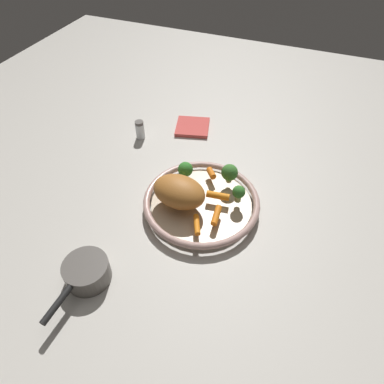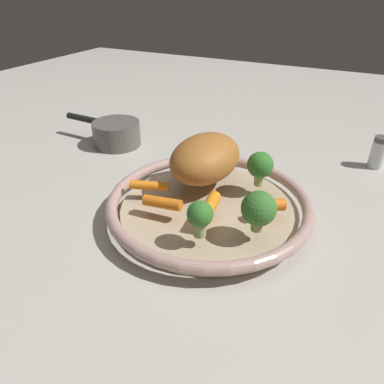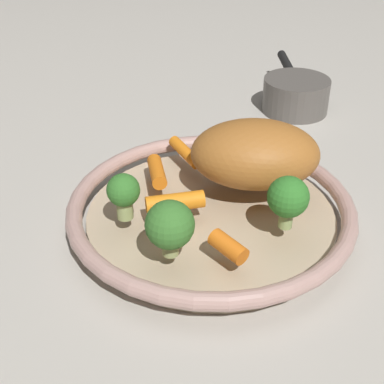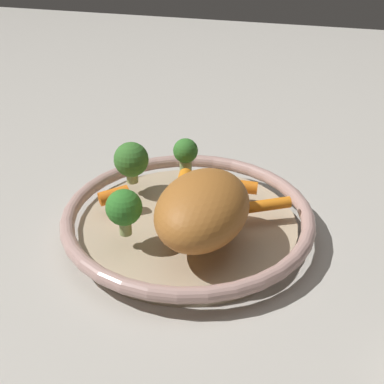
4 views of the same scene
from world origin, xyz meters
name	(u,v)px [view 1 (image 1 of 4)]	position (x,y,z in m)	size (l,w,h in m)	color
ground_plane	(201,208)	(0.00, 0.00, 0.00)	(2.58, 2.58, 0.00)	#B7B2A8
serving_bowl	(201,203)	(0.00, 0.00, 0.02)	(0.35, 0.35, 0.04)	tan
roast_chicken_piece	(179,192)	(0.06, 0.03, 0.08)	(0.16, 0.11, 0.08)	#A76429
baby_carrot_near_rim	(218,196)	(-0.04, -0.02, 0.05)	(0.02, 0.02, 0.07)	orange
baby_carrot_left	(211,173)	(0.01, -0.11, 0.05)	(0.02, 0.02, 0.04)	orange
baby_carrot_right	(216,215)	(-0.06, 0.05, 0.05)	(0.02, 0.02, 0.06)	orange
baby_carrot_back	(197,225)	(-0.03, 0.10, 0.05)	(0.02, 0.02, 0.07)	orange
broccoli_floret_edge	(185,170)	(0.08, -0.06, 0.08)	(0.05, 0.05, 0.06)	#95AB66
broccoli_floret_mid	(230,173)	(-0.05, -0.10, 0.08)	(0.05, 0.05, 0.06)	#9BA666
broccoli_floret_small	(239,193)	(-0.10, -0.03, 0.07)	(0.04, 0.04, 0.06)	#98A866
salt_shaker	(140,130)	(0.34, -0.25, 0.03)	(0.03, 0.03, 0.07)	silver
saucepan	(86,272)	(0.18, 0.33, 0.03)	(0.11, 0.21, 0.06)	#56514C
dish_towel	(193,127)	(0.18, -0.37, 0.01)	(0.13, 0.12, 0.01)	#D14C47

